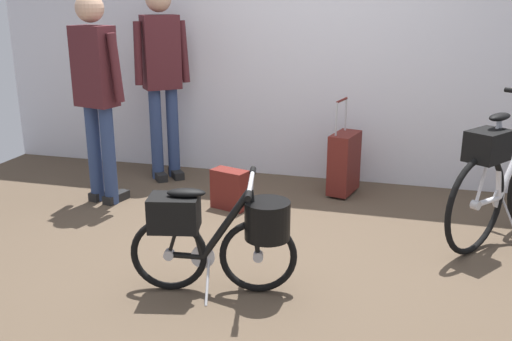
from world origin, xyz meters
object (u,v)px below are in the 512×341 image
display_bike_left (503,179)px  rolling_suitcase (344,162)px  folding_bike_foreground (221,231)px  visitor_browsing (162,70)px  backpack_on_floor (230,189)px  visitor_near_wall (96,87)px

display_bike_left → rolling_suitcase: bearing=148.6°
folding_bike_foreground → visitor_browsing: size_ratio=0.55×
visitor_browsing → backpack_on_floor: (0.84, -0.63, -0.85)m
folding_bike_foreground → rolling_suitcase: rolling_suitcase is taller
display_bike_left → visitor_browsing: size_ratio=0.70×
visitor_browsing → rolling_suitcase: visitor_browsing is taller
visitor_browsing → backpack_on_floor: bearing=-36.9°
display_bike_left → visitor_near_wall: visitor_near_wall is taller
folding_bike_foreground → visitor_near_wall: (-1.43, 1.19, 0.58)m
folding_bike_foreground → rolling_suitcase: 1.97m
backpack_on_floor → rolling_suitcase: bearing=35.3°
visitor_browsing → folding_bike_foreground: bearing=-58.1°
folding_bike_foreground → rolling_suitcase: (0.47, 1.91, -0.10)m
rolling_suitcase → backpack_on_floor: bearing=-144.7°
visitor_near_wall → display_bike_left: bearing=0.2°
display_bike_left → rolling_suitcase: 1.38m
rolling_suitcase → folding_bike_foreground: bearing=-103.8°
display_bike_left → visitor_browsing: bearing=165.3°
display_bike_left → visitor_near_wall: size_ratio=0.73×
folding_bike_foreground → display_bike_left: (1.64, 1.20, 0.08)m
visitor_browsing → backpack_on_floor: size_ratio=5.41×
folding_bike_foreground → visitor_near_wall: 1.95m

